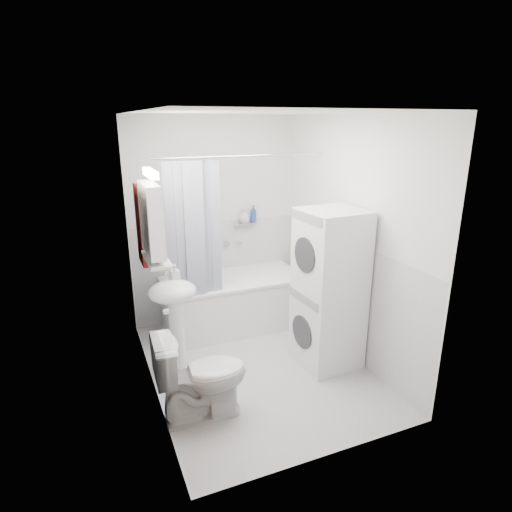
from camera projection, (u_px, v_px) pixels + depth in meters
name	position (u px, v px, depth m)	size (l,w,h in m)	color
floor	(257.00, 366.00, 4.26)	(2.60, 2.60, 0.00)	#B7B8BC
room_walls	(257.00, 220.00, 3.81)	(2.60, 2.60, 2.60)	white
wainscot	(246.00, 300.00, 4.34)	(1.98, 2.58, 2.58)	white
door	(166.00, 311.00, 3.13)	(0.05, 2.00, 2.00)	brown
bathtub	(233.00, 300.00, 5.00)	(1.59, 0.75, 0.61)	white
tub_spout	(239.00, 242.00, 5.19)	(0.04, 0.04, 0.12)	silver
curtain_rod	(241.00, 156.00, 4.22)	(0.02, 0.02, 1.77)	silver
shower_curtain	(194.00, 235.00, 4.26)	(0.55, 0.02, 1.45)	#121C42
sink	(174.00, 306.00, 3.93)	(0.44, 0.37, 1.04)	white
medicine_cabinet	(152.00, 218.00, 3.55)	(0.13, 0.50, 0.71)	white
shelf	(157.00, 259.00, 3.66)	(0.18, 0.54, 0.03)	silver
shower_caddy	(243.00, 224.00, 5.13)	(0.22, 0.06, 0.02)	silver
towel	(141.00, 223.00, 4.00)	(0.07, 0.32, 0.77)	#580E0D
washer_dryer	(329.00, 290.00, 4.11)	(0.59, 0.58, 1.56)	white
toilet	(201.00, 376.00, 3.44)	(0.42, 0.75, 0.73)	white
soap_pump	(175.00, 278.00, 3.94)	(0.08, 0.17, 0.08)	gray
shelf_bottle	(160.00, 259.00, 3.52)	(0.07, 0.18, 0.07)	gray
shelf_cup	(154.00, 249.00, 3.75)	(0.10, 0.09, 0.10)	gray
shampoo_a	(244.00, 218.00, 5.11)	(0.13, 0.17, 0.13)	gray
shampoo_b	(253.00, 219.00, 5.16)	(0.08, 0.21, 0.08)	#27439E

